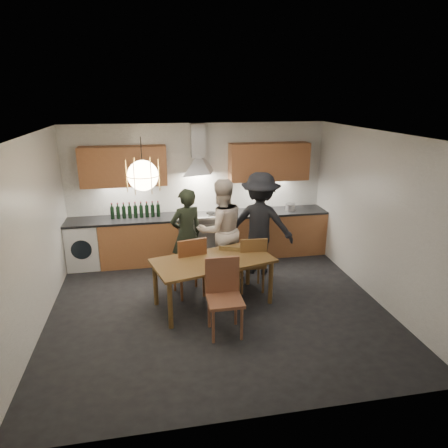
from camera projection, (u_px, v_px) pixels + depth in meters
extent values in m
plane|color=black|center=(218.00, 307.00, 6.14)|extent=(5.00, 5.00, 0.00)
cube|color=white|center=(198.00, 191.00, 7.83)|extent=(5.00, 0.02, 2.60)
cube|color=white|center=(259.00, 304.00, 3.63)|extent=(5.00, 0.02, 2.60)
cube|color=white|center=(32.00, 238.00, 5.30)|extent=(0.02, 4.50, 2.60)
cube|color=white|center=(376.00, 217.00, 6.17)|extent=(0.02, 4.50, 2.60)
cube|color=white|center=(217.00, 134.00, 5.33)|extent=(5.00, 4.50, 0.02)
cube|color=#C87F4D|center=(140.00, 241.00, 7.62)|extent=(1.45, 0.60, 0.86)
cube|color=#C87F4D|center=(273.00, 233.00, 8.08)|extent=(2.05, 0.60, 0.86)
cube|color=white|center=(84.00, 245.00, 7.44)|extent=(0.58, 0.58, 0.85)
cube|color=black|center=(122.00, 220.00, 7.43)|extent=(2.05, 0.62, 0.04)
cube|color=black|center=(274.00, 212.00, 7.94)|extent=(2.05, 0.62, 0.04)
cube|color=silver|center=(201.00, 239.00, 7.83)|extent=(0.90, 0.60, 0.80)
cube|color=black|center=(203.00, 245.00, 7.57)|extent=(0.78, 0.02, 0.42)
cube|color=slate|center=(200.00, 218.00, 7.70)|extent=(0.90, 0.60, 0.08)
cube|color=silver|center=(202.00, 219.00, 7.43)|extent=(0.90, 0.08, 0.04)
cube|color=#BA7447|center=(124.00, 166.00, 7.25)|extent=(1.55, 0.35, 0.72)
cube|color=#BA7447|center=(269.00, 162.00, 7.73)|extent=(1.55, 0.35, 0.72)
cube|color=silver|center=(198.00, 140.00, 7.40)|extent=(0.26, 0.22, 0.62)
cylinder|color=black|center=(142.00, 156.00, 5.14)|extent=(0.01, 0.01, 0.50)
sphere|color=#FFE0A5|center=(143.00, 176.00, 5.21)|extent=(0.40, 0.40, 0.40)
torus|color=gold|center=(143.00, 176.00, 5.21)|extent=(0.43, 0.43, 0.01)
cube|color=brown|center=(213.00, 261.00, 6.00)|extent=(1.94, 1.31, 0.04)
cylinder|color=brown|center=(170.00, 305.00, 5.48)|extent=(0.07, 0.07, 0.71)
cylinder|color=brown|center=(155.00, 284.00, 6.10)|extent=(0.07, 0.07, 0.71)
cylinder|color=brown|center=(271.00, 283.00, 6.13)|extent=(0.07, 0.07, 0.71)
cylinder|color=brown|center=(248.00, 265.00, 6.76)|extent=(0.07, 0.07, 0.71)
cube|color=brown|center=(189.00, 266.00, 6.39)|extent=(0.55, 0.55, 0.04)
cube|color=brown|center=(192.00, 255.00, 6.12)|extent=(0.46, 0.15, 0.50)
cylinder|color=brown|center=(196.00, 274.00, 6.70)|extent=(0.04, 0.04, 0.47)
cylinder|color=brown|center=(204.00, 283.00, 6.38)|extent=(0.04, 0.04, 0.47)
cylinder|color=brown|center=(175.00, 278.00, 6.56)|extent=(0.04, 0.04, 0.47)
cylinder|color=brown|center=(182.00, 287.00, 6.24)|extent=(0.04, 0.04, 0.47)
cube|color=brown|center=(232.00, 267.00, 6.59)|extent=(0.48, 0.48, 0.04)
cube|color=brown|center=(230.00, 258.00, 6.37)|extent=(0.35, 0.17, 0.40)
cylinder|color=brown|center=(242.00, 275.00, 6.77)|extent=(0.03, 0.03, 0.38)
cylinder|color=brown|center=(239.00, 283.00, 6.49)|extent=(0.03, 0.03, 0.38)
cylinder|color=brown|center=(225.00, 274.00, 6.82)|extent=(0.03, 0.03, 0.38)
cylinder|color=brown|center=(221.00, 281.00, 6.55)|extent=(0.03, 0.03, 0.38)
cube|color=brown|center=(251.00, 263.00, 6.56)|extent=(0.45, 0.45, 0.04)
cube|color=brown|center=(254.00, 253.00, 6.30)|extent=(0.43, 0.06, 0.47)
cylinder|color=brown|center=(258.00, 272.00, 6.82)|extent=(0.04, 0.04, 0.44)
cylinder|color=brown|center=(263.00, 281.00, 6.49)|extent=(0.04, 0.04, 0.44)
cylinder|color=brown|center=(238.00, 273.00, 6.78)|extent=(0.04, 0.04, 0.44)
cylinder|color=brown|center=(242.00, 282.00, 6.45)|extent=(0.04, 0.04, 0.44)
cube|color=brown|center=(225.00, 300.00, 5.31)|extent=(0.47, 0.47, 0.04)
cube|color=brown|center=(222.00, 275.00, 5.42)|extent=(0.47, 0.05, 0.51)
cylinder|color=brown|center=(213.00, 327.00, 5.18)|extent=(0.04, 0.04, 0.48)
cylinder|color=brown|center=(209.00, 312.00, 5.53)|extent=(0.04, 0.04, 0.48)
cylinder|color=brown|center=(242.00, 324.00, 5.24)|extent=(0.04, 0.04, 0.48)
cylinder|color=brown|center=(236.00, 309.00, 5.60)|extent=(0.04, 0.04, 0.48)
imported|color=black|center=(187.00, 234.00, 6.88)|extent=(0.69, 0.57, 1.61)
imported|color=beige|center=(221.00, 230.00, 6.86)|extent=(0.99, 0.84, 1.78)
imported|color=black|center=(260.00, 224.00, 7.07)|extent=(1.36, 1.09, 1.84)
imported|color=silver|center=(262.00, 211.00, 7.80)|extent=(0.35, 0.35, 0.08)
cylinder|color=silver|center=(290.00, 207.00, 7.93)|extent=(0.21, 0.21, 0.13)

